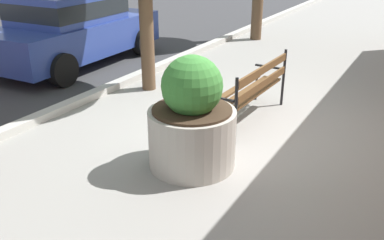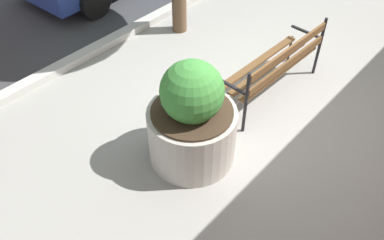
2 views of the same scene
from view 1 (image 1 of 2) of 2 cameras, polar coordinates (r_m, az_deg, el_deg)
name	(u,v)px [view 1 (image 1 of 2)]	position (r m, az deg, el deg)	size (l,w,h in m)	color
ground_plane	(251,127)	(6.28, 8.03, -0.98)	(80.00, 80.00, 0.00)	gray
curb_stone	(102,91)	(7.73, -12.18, 3.92)	(60.00, 0.20, 0.12)	#B2AFA8
park_bench	(252,87)	(6.33, 8.26, 4.51)	(1.82, 0.59, 0.95)	brown
concrete_planter	(192,122)	(4.97, 0.00, -0.27)	(1.06, 1.06, 1.39)	#A8A399
parked_car_blue	(73,27)	(9.61, -15.95, 12.16)	(4.16, 2.05, 1.56)	navy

